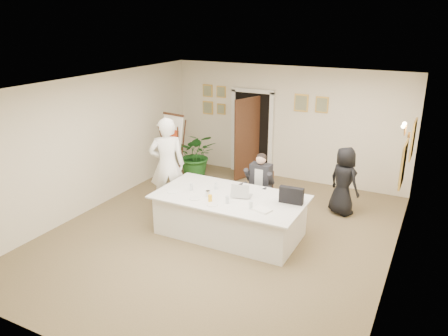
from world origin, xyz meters
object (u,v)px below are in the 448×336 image
Objects in this scene: conference_table at (230,215)px; seated_man at (260,185)px; flip_chart at (176,152)px; potted_palm at (196,155)px; standing_woman at (344,181)px; steel_jug at (208,194)px; paper_stack at (262,210)px; oj_glass at (210,198)px; laptop at (243,189)px; laptop_bag at (291,195)px; standing_man at (167,165)px.

seated_man reaches higher than conference_table.
potted_palm is at bearing 69.48° from flip_chart.
flip_chart is 4.03m from standing_woman.
conference_table is 25.02× the size of steel_jug.
flip_chart is at bearing 146.10° from paper_stack.
oj_glass is (-0.97, -0.08, 0.05)m from paper_stack.
laptop_bag reaches higher than laptop.
oj_glass is (-1.30, -0.60, -0.08)m from laptop_bag.
seated_man is 1.45m from oj_glass.
paper_stack is at bearing -125.76° from laptop_bag.
seated_man is 4.49× the size of paper_stack.
standing_man is 6.65× the size of paper_stack.
oj_glass is at bearing -158.50° from laptop_bag.
potted_palm is at bearing 154.49° from seated_man.
potted_palm is 3.40m from oj_glass.
standing_woman is 2.90m from steel_jug.
oj_glass is at bearing 115.17° from standing_man.
paper_stack is (0.59, -1.31, 0.11)m from seated_man.
standing_man is 1.40× the size of standing_woman.
oj_glass is (-0.20, -0.39, 0.45)m from conference_table.
laptop reaches higher than conference_table.
standing_man reaches higher than potted_palm.
paper_stack is at bearing -5.78° from steel_jug.
potted_palm is at bearing 124.90° from oj_glass.
standing_man is (-1.82, -0.61, 0.33)m from seated_man.
laptop_bag is (0.90, 0.11, 0.01)m from laptop.
laptop_bag is 1.52m from steel_jug.
conference_table is 1.05m from seated_man.
standing_man reaches higher than conference_table.
standing_man reaches higher than laptop.
laptop_bag is 1.44m from oj_glass.
seated_man is at bearing -31.02° from potted_palm.
seated_man is 0.67× the size of standing_man.
conference_table is at bearing 29.27° from steel_jug.
oj_glass is at bearing -55.10° from potted_palm.
oj_glass is at bearing -99.70° from seated_man.
laptop is at bearing 80.99° from standing_woman.
standing_woman is at bearing 68.41° from laptop_bag.
flip_chart is at bearing 134.05° from laptop.
laptop is 1.18× the size of paper_stack.
conference_table is 1.61× the size of flip_chart.
standing_woman is 2.31m from laptop.
flip_chart is 1.19× the size of standing_woman.
potted_palm is 3.29m from laptop.
laptop_bag is at bearing 139.87° from standing_man.
flip_chart is (-2.54, 0.80, 0.12)m from seated_man.
standing_man is at bearing 166.56° from conference_table.
standing_man is at bearing -156.08° from seated_man.
flip_chart reaches higher than standing_woman.
flip_chart is at bearing 31.47° from standing_woman.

